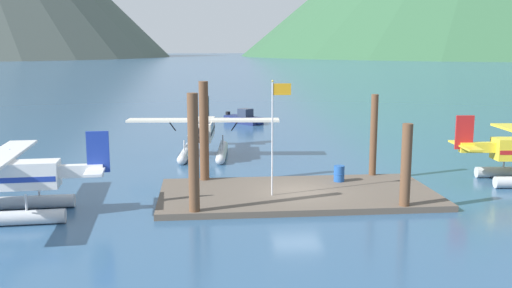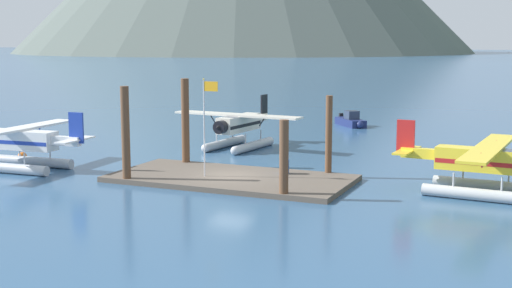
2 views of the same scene
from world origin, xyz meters
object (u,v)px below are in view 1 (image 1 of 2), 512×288
flagpole (275,124)px  fuel_drum (339,174)px  seaplane_cream_bow_left (204,134)px  seaplane_white_port_aft (3,183)px  boat_navy_open_north (244,119)px

flagpole → fuel_drum: flagpole is taller
flagpole → fuel_drum: (3.89, 2.52, -3.14)m
fuel_drum → seaplane_cream_bow_left: bearing=128.1°
seaplane_white_port_aft → seaplane_cream_bow_left: bearing=56.0°
flagpole → boat_navy_open_north: flagpole is taller
boat_navy_open_north → flagpole: bearing=-91.4°
flagpole → boat_navy_open_north: 28.93m
seaplane_white_port_aft → boat_navy_open_north: (13.15, 30.26, -1.09)m
flagpole → seaplane_white_port_aft: (-12.45, -1.54, -2.30)m
flagpole → fuel_drum: bearing=32.9°
fuel_drum → seaplane_white_port_aft: 16.87m
fuel_drum → seaplane_white_port_aft: seaplane_white_port_aft is taller
seaplane_cream_bow_left → boat_navy_open_north: seaplane_cream_bow_left is taller
seaplane_white_port_aft → boat_navy_open_north: 33.02m
fuel_drum → seaplane_white_port_aft: (-16.35, -4.07, 0.84)m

